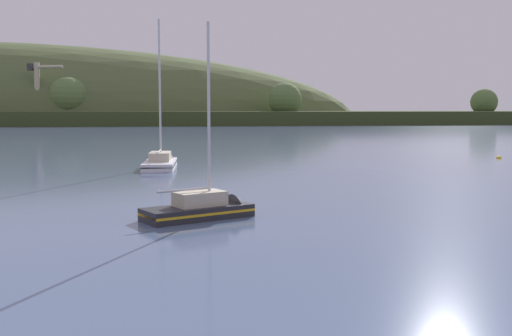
{
  "coord_description": "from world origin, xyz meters",
  "views": [
    {
      "loc": [
        -8.48,
        5.48,
        5.46
      ],
      "look_at": [
        0.12,
        43.96,
        1.63
      ],
      "focal_mm": 42.59,
      "sensor_mm": 36.0,
      "label": 1
    }
  ],
  "objects": [
    {
      "name": "sailboat_outer_reach",
      "position": [
        -4.15,
        35.66,
        0.22
      ],
      "size": [
        6.53,
        4.21,
        10.73
      ],
      "rotation": [
        0.0,
        0.0,
        0.38
      ],
      "color": "#232328",
      "rests_on": "ground"
    },
    {
      "name": "sailboat_far_left",
      "position": [
        -4.78,
        63.42,
        0.22
      ],
      "size": [
        3.95,
        9.42,
        15.08
      ],
      "rotation": [
        0.0,
        0.0,
        1.43
      ],
      "color": "white",
      "rests_on": "ground"
    },
    {
      "name": "dockside_crane",
      "position": [
        -35.71,
        225.92,
        10.18
      ],
      "size": [
        12.24,
        7.63,
        21.34
      ],
      "rotation": [
        0.0,
        0.0,
        5.83
      ],
      "color": "#4C4C51",
      "rests_on": "ground"
    },
    {
      "name": "mooring_buoy_far_upstream",
      "position": [
        32.55,
        65.18,
        0.0
      ],
      "size": [
        0.57,
        0.57,
        0.65
      ],
      "color": "yellow",
      "rests_on": "ground"
    }
  ]
}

